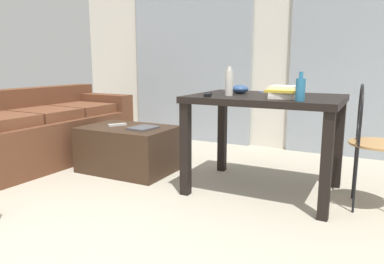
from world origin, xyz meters
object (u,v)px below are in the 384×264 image
at_px(scissors, 262,92).
at_px(tv_remote_primary, 117,125).
at_px(wire_chair, 370,132).
at_px(craft_table, 266,110).
at_px(couch, 41,132).
at_px(bowl, 240,89).
at_px(bottle_far, 300,89).
at_px(book_stack, 284,92).
at_px(tv_remote_on_table, 208,95).
at_px(coffee_table, 128,149).
at_px(bottle_near, 229,83).
at_px(magazine, 143,128).

xyz_separation_m(scissors, tv_remote_primary, (-1.32, -0.34, -0.34)).
bearing_deg(wire_chair, craft_table, -179.99).
bearing_deg(craft_table, couch, -175.42).
xyz_separation_m(bowl, tv_remote_primary, (-1.19, -0.13, -0.37)).
relative_size(couch, craft_table, 1.72).
distance_m(wire_chair, bottle_far, 0.62).
height_order(craft_table, bottle_far, bottle_far).
distance_m(craft_table, book_stack, 0.26).
bearing_deg(scissors, bowl, -121.31).
bearing_deg(tv_remote_on_table, bottle_far, -24.71).
height_order(couch, coffee_table, couch).
xyz_separation_m(wire_chair, bottle_far, (-0.43, -0.31, 0.31)).
bearing_deg(tv_remote_primary, scissors, 46.70).
distance_m(bottle_near, bottle_far, 0.59).
relative_size(craft_table, bottle_far, 5.89).
bearing_deg(coffee_table, craft_table, 2.33).
distance_m(craft_table, magazine, 1.14).
relative_size(tv_remote_on_table, magazine, 0.76).
height_order(wire_chair, book_stack, wire_chair).
bearing_deg(bottle_near, couch, -179.08).
xyz_separation_m(craft_table, magazine, (-1.12, -0.08, -0.22)).
bearing_deg(coffee_table, bottle_far, -9.03).
bearing_deg(couch, scissors, 12.11).
height_order(craft_table, tv_remote_primary, craft_table).
xyz_separation_m(couch, tv_remote_primary, (0.90, 0.14, 0.12)).
xyz_separation_m(couch, bowl, (2.09, 0.27, 0.50)).
relative_size(bottle_near, magazine, 0.90).
bearing_deg(magazine, scissors, 27.11).
bearing_deg(couch, wire_chair, 3.47).
xyz_separation_m(couch, magazine, (1.22, 0.11, 0.12)).
xyz_separation_m(craft_table, bowl, (-0.25, 0.08, 0.15)).
xyz_separation_m(couch, scissors, (2.21, 0.47, 0.46)).
relative_size(couch, bottle_far, 10.15).
height_order(craft_table, wire_chair, wire_chair).
height_order(couch, magazine, couch).
xyz_separation_m(wire_chair, tv_remote_primary, (-2.19, -0.05, -0.11)).
bearing_deg(tv_remote_primary, bottle_far, 23.84).
height_order(bottle_near, book_stack, bottle_near).
xyz_separation_m(couch, coffee_table, (1.02, 0.13, -0.10)).
relative_size(couch, scissors, 21.34).
relative_size(wire_chair, scissors, 9.64).
relative_size(bottle_near, tv_remote_primary, 1.29).
bearing_deg(tv_remote_primary, coffee_table, 30.59).
distance_m(craft_table, tv_remote_on_table, 0.48).
height_order(wire_chair, tv_remote_primary, wire_chair).
relative_size(book_stack, magazine, 1.27).
xyz_separation_m(bottle_near, bottle_far, (0.57, -0.16, -0.02)).
relative_size(bottle_near, tv_remote_on_table, 1.19).
xyz_separation_m(wire_chair, book_stack, (-0.59, -0.12, 0.27)).
bearing_deg(wire_chair, book_stack, -168.09).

